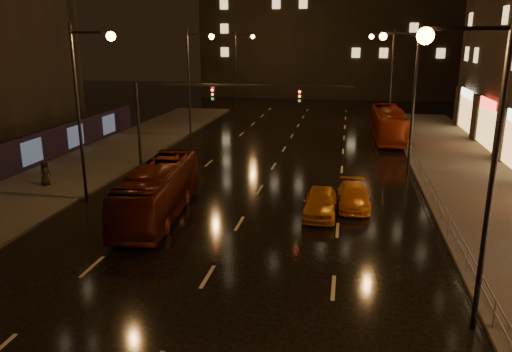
% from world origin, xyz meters
% --- Properties ---
extents(ground, '(140.00, 140.00, 0.00)m').
position_xyz_m(ground, '(0.00, 20.00, 0.00)').
color(ground, black).
rests_on(ground, ground).
extents(sidewalk_left, '(7.00, 70.00, 0.15)m').
position_xyz_m(sidewalk_left, '(-13.50, 15.00, 0.07)').
color(sidewalk_left, '#38332D').
rests_on(sidewalk_left, ground).
extents(sidewalk_right, '(7.00, 70.00, 0.15)m').
position_xyz_m(sidewalk_right, '(13.50, 15.00, 0.07)').
color(sidewalk_right, '#38332D').
rests_on(sidewalk_right, ground).
extents(traffic_signal, '(15.31, 0.32, 6.20)m').
position_xyz_m(traffic_signal, '(-5.06, 20.00, 4.74)').
color(traffic_signal, black).
rests_on(traffic_signal, ground).
extents(streetlight_right, '(2.64, 0.50, 10.00)m').
position_xyz_m(streetlight_right, '(8.92, 2.00, 6.43)').
color(streetlight_right, black).
rests_on(streetlight_right, ground).
extents(railing_right, '(0.05, 56.00, 1.00)m').
position_xyz_m(railing_right, '(10.20, 18.00, 0.90)').
color(railing_right, '#99999E').
rests_on(railing_right, sidewalk_right).
extents(bus_red, '(3.30, 10.12, 2.77)m').
position_xyz_m(bus_red, '(-4.49, 10.42, 1.38)').
color(bus_red, '#4E160B').
rests_on(bus_red, ground).
extents(bus_curb, '(2.75, 10.63, 2.94)m').
position_xyz_m(bus_curb, '(9.00, 33.66, 1.47)').
color(bus_curb, maroon).
rests_on(bus_curb, ground).
extents(taxi_near, '(1.72, 4.26, 1.45)m').
position_xyz_m(taxi_near, '(4.00, 12.00, 0.72)').
color(taxi_near, orange).
rests_on(taxi_near, ground).
extents(taxi_far, '(1.90, 4.29, 1.23)m').
position_xyz_m(taxi_far, '(5.76, 13.81, 0.61)').
color(taxi_far, orange).
rests_on(taxi_far, ground).
extents(pedestrian_c, '(0.72, 0.90, 1.60)m').
position_xyz_m(pedestrian_c, '(-13.47, 14.02, 0.95)').
color(pedestrian_c, black).
rests_on(pedestrian_c, sidewalk_left).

